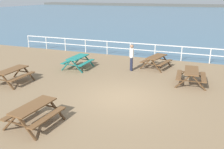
# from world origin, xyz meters

# --- Properties ---
(ground_plane) EXTENTS (30.00, 24.00, 0.20)m
(ground_plane) POSITION_xyz_m (0.00, 0.00, -0.10)
(ground_plane) COLOR #846B4C
(sea_band) EXTENTS (142.00, 90.00, 0.01)m
(sea_band) POSITION_xyz_m (0.00, 52.75, 0.00)
(sea_band) COLOR #476B84
(sea_band) RESTS_ON ground
(distant_shoreline) EXTENTS (142.00, 6.00, 1.80)m
(distant_shoreline) POSITION_xyz_m (0.00, 95.75, 0.00)
(distant_shoreline) COLOR #4C4C47
(distant_shoreline) RESTS_ON ground
(seaward_railing) EXTENTS (23.07, 0.07, 1.08)m
(seaward_railing) POSITION_xyz_m (-0.00, 7.75, 0.75)
(seaward_railing) COLOR white
(seaward_railing) RESTS_ON ground
(picnic_table_near_left) EXTENTS (1.58, 1.84, 0.80)m
(picnic_table_near_left) POSITION_xyz_m (-6.08, -0.22, 0.58)
(picnic_table_near_left) COLOR brown
(picnic_table_near_left) RESTS_ON ground
(picnic_table_near_right) EXTENTS (1.67, 1.92, 0.80)m
(picnic_table_near_right) POSITION_xyz_m (-2.16, -3.48, 0.58)
(picnic_table_near_right) COLOR brown
(picnic_table_near_right) RESTS_ON ground
(picnic_table_mid_centre) EXTENTS (1.59, 1.84, 0.80)m
(picnic_table_mid_centre) POSITION_xyz_m (-4.14, 3.47, 0.58)
(picnic_table_mid_centre) COLOR #1E7A70
(picnic_table_mid_centre) RESTS_ON ground
(picnic_table_far_right) EXTENTS (1.91, 2.12, 0.80)m
(picnic_table_far_right) POSITION_xyz_m (0.56, 5.40, 0.58)
(picnic_table_far_right) COLOR brown
(picnic_table_far_right) RESTS_ON ground
(picnic_table_seaward) EXTENTS (1.64, 1.89, 0.80)m
(picnic_table_seaward) POSITION_xyz_m (2.88, 3.03, 0.58)
(picnic_table_seaward) COLOR brown
(picnic_table_seaward) RESTS_ON ground
(visitor) EXTENTS (0.35, 0.48, 1.66)m
(visitor) POSITION_xyz_m (-0.78, 4.25, 0.95)
(visitor) COLOR #1E2338
(visitor) RESTS_ON ground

